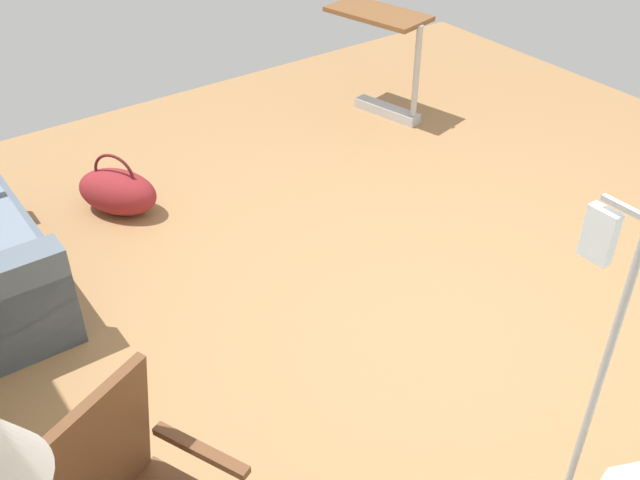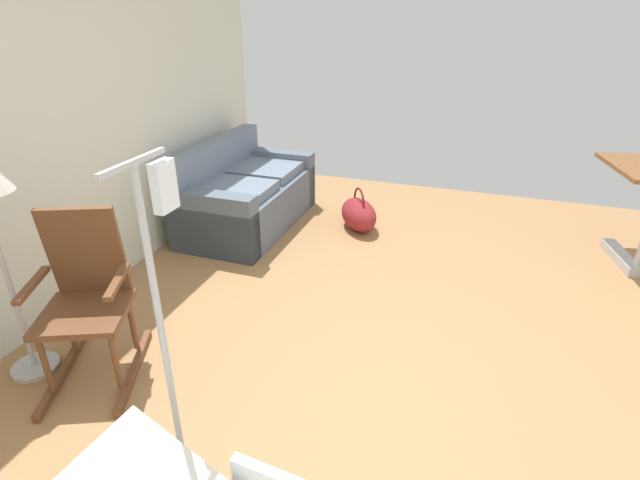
% 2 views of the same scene
% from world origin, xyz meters
% --- Properties ---
extents(ground_plane, '(6.95, 6.95, 0.00)m').
position_xyz_m(ground_plane, '(0.00, 0.00, 0.00)').
color(ground_plane, '#9E7247').
extents(back_wall, '(5.76, 0.10, 2.70)m').
position_xyz_m(back_wall, '(0.00, 2.61, 1.35)').
color(back_wall, silver).
rests_on(back_wall, ground).
extents(couch, '(1.60, 0.86, 0.85)m').
position_xyz_m(couch, '(1.70, 2.02, 0.31)').
color(couch, slate).
rests_on(couch, ground).
extents(rocking_chair, '(0.89, 0.74, 1.05)m').
position_xyz_m(rocking_chair, '(-0.60, 1.88, 0.50)').
color(rocking_chair, brown).
rests_on(rocking_chair, ground).
extents(overbed_table, '(0.88, 0.57, 0.84)m').
position_xyz_m(overbed_table, '(2.11, -1.47, 0.53)').
color(overbed_table, '#B2B5BA').
rests_on(overbed_table, ground).
extents(duffel_bag, '(0.64, 0.58, 0.43)m').
position_xyz_m(duffel_bag, '(1.99, 0.91, 0.15)').
color(duffel_bag, maroon).
rests_on(duffel_bag, ground).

